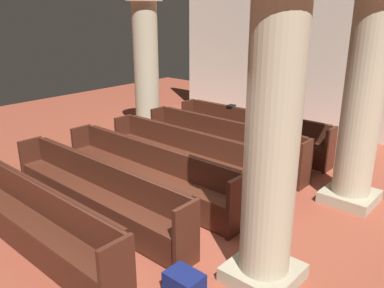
# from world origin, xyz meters

# --- Properties ---
(ground_plane) EXTENTS (19.20, 19.20, 0.00)m
(ground_plane) POSITION_xyz_m (0.00, 0.00, 0.00)
(ground_plane) COLOR #9E4733
(back_wall) EXTENTS (10.00, 0.16, 4.50)m
(back_wall) POSITION_xyz_m (0.00, 6.08, 2.25)
(back_wall) COLOR silver
(back_wall) RESTS_ON ground
(pew_row_0) EXTENTS (3.79, 0.46, 0.88)m
(pew_row_0) POSITION_xyz_m (-1.01, 3.60, 0.48)
(pew_row_0) COLOR #4C2316
(pew_row_0) RESTS_ON ground
(pew_row_1) EXTENTS (3.79, 0.46, 0.88)m
(pew_row_1) POSITION_xyz_m (-1.01, 2.55, 0.48)
(pew_row_1) COLOR #4C2316
(pew_row_1) RESTS_ON ground
(pew_row_2) EXTENTS (3.79, 0.47, 0.88)m
(pew_row_2) POSITION_xyz_m (-1.01, 1.50, 0.48)
(pew_row_2) COLOR #4C2316
(pew_row_2) RESTS_ON ground
(pew_row_3) EXTENTS (3.79, 0.46, 0.88)m
(pew_row_3) POSITION_xyz_m (-1.01, 0.46, 0.48)
(pew_row_3) COLOR #4C2316
(pew_row_3) RESTS_ON ground
(pew_row_4) EXTENTS (3.79, 0.46, 0.88)m
(pew_row_4) POSITION_xyz_m (-1.01, -0.59, 0.48)
(pew_row_4) COLOR #4C2316
(pew_row_4) RESTS_ON ground
(pew_row_5) EXTENTS (3.79, 0.47, 0.88)m
(pew_row_5) POSITION_xyz_m (-1.01, -1.64, 0.48)
(pew_row_5) COLOR #4C2316
(pew_row_5) RESTS_ON ground
(pillar_aisle_side) EXTENTS (0.87, 0.87, 3.53)m
(pillar_aisle_side) POSITION_xyz_m (1.68, 2.54, 1.84)
(pillar_aisle_side) COLOR tan
(pillar_aisle_side) RESTS_ON ground
(pillar_far_side) EXTENTS (0.87, 0.87, 3.53)m
(pillar_far_side) POSITION_xyz_m (-3.65, 2.90, 1.84)
(pillar_far_side) COLOR tan
(pillar_far_side) RESTS_ON ground
(pillar_aisle_rear) EXTENTS (0.84, 0.84, 3.53)m
(pillar_aisle_rear) POSITION_xyz_m (1.68, -0.17, 1.84)
(pillar_aisle_rear) COLOR tan
(pillar_aisle_rear) RESTS_ON ground
(lectern) EXTENTS (0.48, 0.45, 1.08)m
(lectern) POSITION_xyz_m (-0.60, 4.60, 0.45)
(lectern) COLOR #492215
(lectern) RESTS_ON ground
(hymn_book) EXTENTS (0.15, 0.18, 0.03)m
(hymn_book) POSITION_xyz_m (-1.69, 3.79, 0.90)
(hymn_book) COLOR black
(hymn_book) RESTS_ON pew_row_0
(kneeler_box_navy) EXTENTS (0.42, 0.31, 0.26)m
(kneeler_box_navy) POSITION_xyz_m (1.14, -0.97, 0.13)
(kneeler_box_navy) COLOR navy
(kneeler_box_navy) RESTS_ON ground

